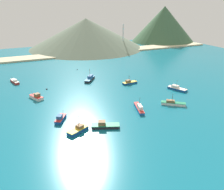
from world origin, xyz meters
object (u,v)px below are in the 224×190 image
object	(u,v)px
fishing_boat_5	(78,130)
fishing_boat_6	(129,82)
fishing_boat_2	(90,79)
fishing_boat_8	(139,108)
fishing_boat_0	(177,88)
buoy_0	(47,89)
fishing_boat_10	(173,103)
buoy_1	(77,70)
fishing_boat_9	(36,97)
fishing_boat_3	(60,119)
fishing_boat_7	(15,81)
fishing_boat_1	(105,125)
radio_tower	(123,37)

from	to	relation	value
fishing_boat_5	fishing_boat_6	xyz separation A→B (m)	(40.35, 37.69, -0.05)
fishing_boat_2	fishing_boat_8	size ratio (longest dim) A/B	0.92
fishing_boat_0	buoy_0	world-z (taller)	fishing_boat_0
fishing_boat_0	fishing_boat_10	world-z (taller)	fishing_boat_10
fishing_boat_10	buoy_1	bearing A→B (deg)	107.32
fishing_boat_6	fishing_boat_8	world-z (taller)	fishing_boat_8
fishing_boat_8	fishing_boat_9	distance (m)	48.22
fishing_boat_3	fishing_boat_7	world-z (taller)	fishing_boat_3
fishing_boat_7	fishing_boat_1	bearing A→B (deg)	-67.86
fishing_boat_7	fishing_boat_10	world-z (taller)	fishing_boat_10
fishing_boat_5	fishing_boat_8	world-z (taller)	fishing_boat_5
fishing_boat_7	radio_tower	distance (m)	115.47
fishing_boat_10	fishing_boat_9	bearing A→B (deg)	149.53
buoy_1	radio_tower	xyz separation A→B (m)	(58.40, 48.83, 11.89)
fishing_boat_8	fishing_boat_10	size ratio (longest dim) A/B	1.15
fishing_boat_6	radio_tower	bearing A→B (deg)	65.61
fishing_boat_3	radio_tower	world-z (taller)	radio_tower
fishing_boat_9	fishing_boat_2	bearing A→B (deg)	26.33
fishing_boat_1	fishing_boat_7	xyz separation A→B (m)	(-27.02, 66.40, -0.04)
fishing_boat_0	radio_tower	distance (m)	109.22
buoy_0	buoy_1	bearing A→B (deg)	50.17
fishing_boat_10	fishing_boat_7	bearing A→B (deg)	135.65
fishing_boat_3	fishing_boat_7	distance (m)	56.56
fishing_boat_8	buoy_0	xyz separation A→B (m)	(-31.24, 40.77, -0.79)
fishing_boat_3	fishing_boat_9	bearing A→B (deg)	101.83
fishing_boat_7	fishing_boat_6	bearing A→B (deg)	-25.66
fishing_boat_6	fishing_boat_1	bearing A→B (deg)	-128.46
buoy_0	fishing_boat_2	bearing A→B (deg)	11.33
fishing_boat_1	fishing_boat_10	bearing A→B (deg)	9.74
fishing_boat_2	fishing_boat_5	world-z (taller)	fishing_boat_2
fishing_boat_6	fishing_boat_8	size ratio (longest dim) A/B	0.75
fishing_boat_1	fishing_boat_8	bearing A→B (deg)	21.69
fishing_boat_5	buoy_0	bearing A→B (deg)	93.57
buoy_1	fishing_boat_2	bearing A→B (deg)	-89.05
fishing_boat_8	fishing_boat_9	size ratio (longest dim) A/B	1.33
fishing_boat_1	buoy_0	size ratio (longest dim) A/B	12.46
fishing_boat_2	fishing_boat_5	xyz separation A→B (m)	(-22.36, -52.29, -0.21)
fishing_boat_6	fishing_boat_8	bearing A→B (deg)	-111.10
buoy_0	radio_tower	distance (m)	115.20
fishing_boat_6	fishing_boat_9	bearing A→B (deg)	-178.77
fishing_boat_0	fishing_boat_7	world-z (taller)	fishing_boat_0
fishing_boat_0	fishing_boat_1	world-z (taller)	fishing_boat_0
buoy_0	fishing_boat_5	bearing A→B (deg)	-86.43
fishing_boat_1	buoy_0	xyz separation A→B (m)	(-12.59, 48.19, -0.68)
buoy_0	radio_tower	size ratio (longest dim) A/B	0.04
fishing_boat_0	buoy_0	size ratio (longest dim) A/B	12.18
fishing_boat_10	fishing_boat_1	bearing A→B (deg)	-170.26
fishing_boat_1	fishing_boat_9	xyz separation A→B (m)	(-18.95, 37.59, 0.12)
fishing_boat_1	fishing_boat_2	world-z (taller)	fishing_boat_2
fishing_boat_1	fishing_boat_9	size ratio (longest dim) A/B	1.24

